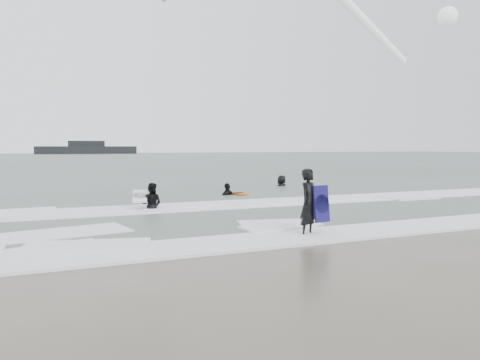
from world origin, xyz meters
name	(u,v)px	position (x,y,z in m)	size (l,w,h in m)	color
ground	(311,232)	(0.00, 0.00, 0.00)	(320.00, 320.00, 0.00)	brown
sea	(82,159)	(0.00, 80.00, 0.06)	(320.00, 320.00, 0.00)	#47544C
surfer_centre	(309,236)	(-0.35, -0.44, 0.00)	(0.65, 0.43, 1.78)	black
surfer_wading	(152,211)	(-3.11, 5.89, 0.00)	(0.77, 0.60, 1.58)	black
surfer_right_near	(228,196)	(1.32, 9.62, 0.00)	(1.04, 0.43, 1.77)	black
surfer_right_far	(282,187)	(6.03, 13.03, 0.00)	(0.89, 0.58, 1.83)	black
surf_foam	(255,213)	(0.00, 3.70, 0.04)	(30.03, 9.06, 0.09)	white
bodyboards	(225,197)	(-0.59, 5.04, 0.50)	(6.01, 10.74, 1.25)	#120F49
vessel_horizon	(87,149)	(6.23, 143.56, 1.53)	(30.36, 5.42, 4.12)	black
airshow_jet	(332,6)	(28.36, 41.50, 20.55)	(47.86, 30.62, 8.91)	silver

